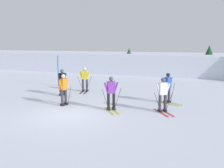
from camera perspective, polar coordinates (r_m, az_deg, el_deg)
ground_plane at (r=12.57m, az=-9.39°, el=-6.75°), size 120.00×120.00×0.00m
far_snow_ridge at (r=31.37m, az=9.34°, el=4.61°), size 80.00×9.77×2.11m
skier_black at (r=17.08m, az=-10.72°, el=0.52°), size 1.64×0.99×1.71m
skier_orange at (r=14.38m, az=-10.38°, el=-1.04°), size 1.64×0.99×1.71m
skier_blue at (r=15.05m, az=12.02°, el=-0.65°), size 1.58×1.10×1.71m
skier_purple at (r=13.18m, az=-0.22°, el=-1.63°), size 1.25×1.51×1.71m
skier_yellow at (r=18.29m, az=-5.92°, el=1.19°), size 0.98×1.64×1.71m
skier_white at (r=13.06m, az=10.92°, el=-1.90°), size 1.23×1.52×1.71m
trail_marker_pole at (r=20.97m, az=-11.61°, el=2.80°), size 0.06×0.06×2.38m
conifer_far_left at (r=30.72m, az=3.72°, el=5.69°), size 1.89×1.89×2.73m
conifer_far_centre at (r=30.05m, az=20.25°, el=5.46°), size 2.03×2.03×3.10m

